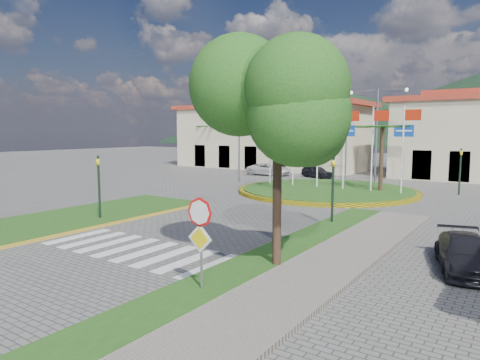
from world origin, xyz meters
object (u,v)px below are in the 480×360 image
Objects in this scene: white_van at (269,169)px; roundabout_island at (327,190)px; stop_sign at (200,229)px; car_dark_b at (409,173)px; car_dark_a at (317,172)px; car_side_right at (466,254)px; deciduous_tree at (278,104)px.

roundabout_island is at bearing -135.98° from white_van.
stop_sign is 0.80× the size of car_dark_b.
car_dark_a is 0.87× the size of car_side_right.
roundabout_island is 3.84× the size of car_dark_b.
stop_sign is (4.90, -20.04, 1.62)m from roundabout_island.
stop_sign is 0.80× the size of car_dark_a.
white_van is at bearing 117.19° from stop_sign.
car_dark_b is (12.19, 4.80, -0.06)m from white_van.
roundabout_island is 18.55m from deciduous_tree.
deciduous_tree is 27.89m from car_dark_a.
car_dark_b is (-2.81, 29.80, -4.63)m from deciduous_tree.
stop_sign is at bearing -76.27° from roundabout_island.
white_van is (-14.40, 28.04, -1.18)m from stop_sign.
roundabout_island is 3.34× the size of car_side_right.
roundabout_island is 9.75m from car_dark_a.
car_dark_a is at bearing 108.36° from stop_sign.
white_van is 1.15× the size of car_side_right.
roundabout_island is 12.43m from white_van.
stop_sign reaches higher than white_van.
stop_sign is at bearing -169.41° from car_dark_b.
car_dark_a is at bearing 108.32° from car_side_right.
roundabout_island reaches higher than car_dark_b.
deciduous_tree is 1.79× the size of car_side_right.
stop_sign is at bearing -147.45° from car_side_right.
white_van is at bearing 116.89° from car_dark_a.
roundabout_island is at bearing 111.57° from car_side_right.
roundabout_island reaches higher than car_side_right.
white_van is at bearing 120.96° from deciduous_tree.
roundabout_island is 13.08m from car_dark_b.
stop_sign is 4.59m from deciduous_tree.
stop_sign reaches higher than car_dark_a.
deciduous_tree reaches higher than car_dark_a.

